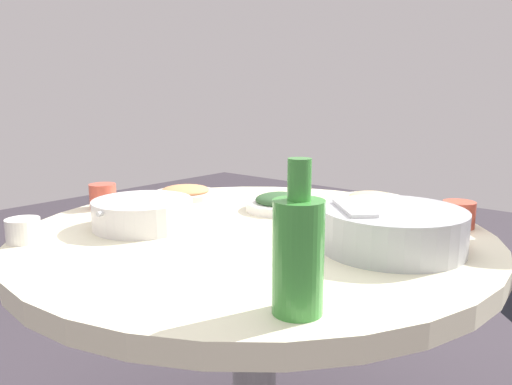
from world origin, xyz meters
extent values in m
cylinder|color=#99999E|center=(0.00, 0.00, 0.36)|extent=(0.11, 0.11, 0.67)
cylinder|color=beige|center=(0.00, 0.00, 0.72)|extent=(1.15, 1.15, 0.04)
cylinder|color=#B2B5BA|center=(0.07, -0.33, 0.79)|extent=(0.31, 0.31, 0.09)
ellipsoid|color=white|center=(0.07, -0.33, 0.79)|extent=(0.25, 0.25, 0.10)
cube|color=white|center=(0.01, -0.27, 0.83)|extent=(0.14, 0.15, 0.01)
cylinder|color=white|center=(-0.17, 0.22, 0.78)|extent=(0.25, 0.25, 0.07)
cylinder|color=#33170F|center=(-0.17, 0.22, 0.77)|extent=(0.22, 0.22, 0.05)
cylinder|color=silver|center=(-0.17, 0.22, 0.80)|extent=(0.27, 0.04, 0.01)
cylinder|color=silver|center=(0.45, -0.08, 0.75)|extent=(0.21, 0.21, 0.02)
ellipsoid|color=#D5BA88|center=(0.45, -0.08, 0.76)|extent=(0.14, 0.14, 0.03)
cylinder|color=white|center=(0.20, 0.08, 0.75)|extent=(0.20, 0.20, 0.02)
ellipsoid|color=#315530|center=(0.20, 0.08, 0.77)|extent=(0.15, 0.15, 0.04)
cylinder|color=silver|center=(0.15, 0.42, 0.75)|extent=(0.21, 0.21, 0.02)
ellipsoid|color=#E5915C|center=(0.15, 0.42, 0.76)|extent=(0.15, 0.15, 0.03)
cylinder|color=green|center=(-0.32, -0.36, 0.83)|extent=(0.08, 0.08, 0.18)
cylinder|color=green|center=(-0.32, -0.36, 0.95)|extent=(0.04, 0.04, 0.06)
cylinder|color=white|center=(-0.42, 0.32, 0.77)|extent=(0.07, 0.07, 0.05)
cylinder|color=#C94E39|center=(0.35, -0.38, 0.77)|extent=(0.08, 0.08, 0.07)
cylinder|color=#C94F3D|center=(-0.11, 0.49, 0.78)|extent=(0.08, 0.08, 0.07)
camera|label=1|loc=(-0.90, -0.78, 1.07)|focal=34.94mm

